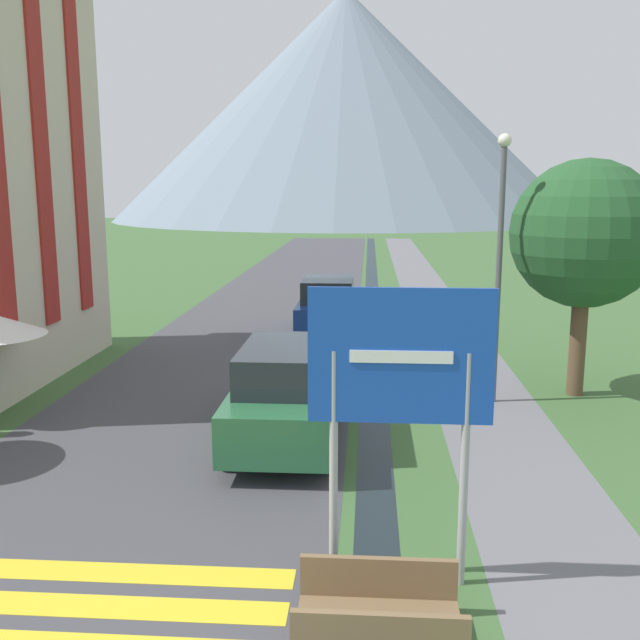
% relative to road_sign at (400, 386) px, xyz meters
% --- Properties ---
extents(ground_plane, '(160.00, 160.00, 0.00)m').
position_rel_road_sign_xyz_m(ground_plane, '(-1.42, 16.49, -2.39)').
color(ground_plane, '#3D6033').
extents(road, '(6.40, 60.00, 0.01)m').
position_rel_road_sign_xyz_m(road, '(-3.92, 26.49, -2.39)').
color(road, '#424247').
rests_on(road, ground_plane).
extents(footpath, '(2.20, 60.00, 0.01)m').
position_rel_road_sign_xyz_m(footpath, '(2.18, 26.49, -2.39)').
color(footpath, slate).
rests_on(footpath, ground_plane).
extents(drainage_channel, '(0.60, 60.00, 0.00)m').
position_rel_road_sign_xyz_m(drainage_channel, '(-0.22, 26.49, -2.39)').
color(drainage_channel, black).
rests_on(drainage_channel, ground_plane).
extents(crosswalk_marking, '(5.44, 1.84, 0.01)m').
position_rel_road_sign_xyz_m(crosswalk_marking, '(-3.92, -0.75, -2.39)').
color(crosswalk_marking, yellow).
rests_on(crosswalk_marking, ground_plane).
extents(mountain_distant, '(64.48, 64.48, 30.97)m').
position_rel_road_sign_xyz_m(mountain_distant, '(-3.94, 95.29, 13.09)').
color(mountain_distant, slate).
rests_on(mountain_distant, ground_plane).
extents(road_sign, '(2.08, 0.11, 3.51)m').
position_rel_road_sign_xyz_m(road_sign, '(0.00, 0.00, 0.00)').
color(road_sign, '#9E9EA3').
rests_on(road_sign, ground_plane).
extents(footbridge, '(1.70, 1.10, 0.65)m').
position_rel_road_sign_xyz_m(footbridge, '(-0.22, -1.16, -2.17)').
color(footbridge, brown).
rests_on(footbridge, ground_plane).
extents(parked_car_near, '(1.89, 4.59, 1.82)m').
position_rel_road_sign_xyz_m(parked_car_near, '(-1.82, 4.65, -1.48)').
color(parked_car_near, '#28663D').
rests_on(parked_car_near, ground_plane).
extents(parked_car_far, '(1.87, 4.05, 1.82)m').
position_rel_road_sign_xyz_m(parked_car_far, '(-1.61, 13.99, -1.48)').
color(parked_car_far, navy).
rests_on(parked_car_far, ground_plane).
extents(streetlamp, '(0.28, 0.28, 5.65)m').
position_rel_road_sign_xyz_m(streetlamp, '(2.35, 7.35, 0.92)').
color(streetlamp, '#515156').
rests_on(streetlamp, ground_plane).
extents(tree_by_path, '(3.20, 3.20, 5.19)m').
position_rel_road_sign_xyz_m(tree_by_path, '(4.27, 8.01, 1.18)').
color(tree_by_path, brown).
rests_on(tree_by_path, ground_plane).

